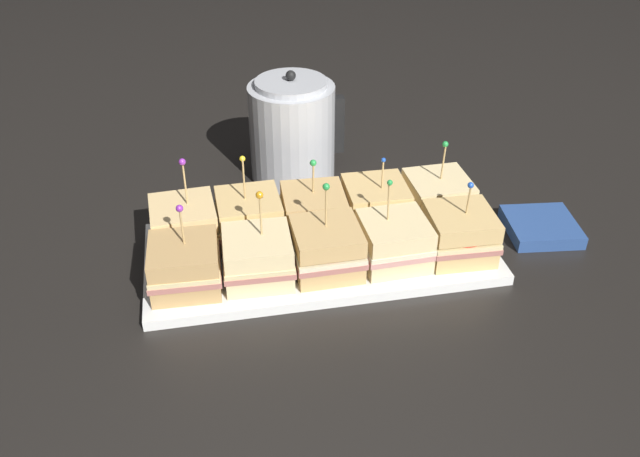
% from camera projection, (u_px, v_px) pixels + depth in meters
% --- Properties ---
extents(ground_plane, '(6.00, 6.00, 0.00)m').
position_uv_depth(ground_plane, '(320.00, 257.00, 1.18)').
color(ground_plane, black).
extents(serving_platter, '(0.59, 0.27, 0.02)m').
position_uv_depth(serving_platter, '(320.00, 253.00, 1.17)').
color(serving_platter, white).
rests_on(serving_platter, ground_plane).
extents(sandwich_front_far_left, '(0.12, 0.12, 0.15)m').
position_uv_depth(sandwich_front_far_left, '(185.00, 266.00, 1.06)').
color(sandwich_front_far_left, tan).
rests_on(sandwich_front_far_left, serving_platter).
extents(sandwich_front_left, '(0.12, 0.12, 0.16)m').
position_uv_depth(sandwich_front_left, '(258.00, 257.00, 1.08)').
color(sandwich_front_left, beige).
rests_on(sandwich_front_left, serving_platter).
extents(sandwich_front_center, '(0.11, 0.11, 0.16)m').
position_uv_depth(sandwich_front_center, '(327.00, 249.00, 1.10)').
color(sandwich_front_center, tan).
rests_on(sandwich_front_center, serving_platter).
extents(sandwich_front_right, '(0.12, 0.12, 0.15)m').
position_uv_depth(sandwich_front_right, '(394.00, 241.00, 1.12)').
color(sandwich_front_right, beige).
rests_on(sandwich_front_right, serving_platter).
extents(sandwich_front_far_right, '(0.12, 0.12, 0.14)m').
position_uv_depth(sandwich_front_far_right, '(459.00, 234.00, 1.13)').
color(sandwich_front_far_right, tan).
rests_on(sandwich_front_far_right, serving_platter).
extents(sandwich_back_far_left, '(0.12, 0.12, 0.17)m').
position_uv_depth(sandwich_back_far_left, '(184.00, 226.00, 1.15)').
color(sandwich_back_far_left, '#DBB77A').
rests_on(sandwich_back_far_left, serving_platter).
extents(sandwich_back_left, '(0.11, 0.11, 0.16)m').
position_uv_depth(sandwich_back_left, '(249.00, 218.00, 1.17)').
color(sandwich_back_left, tan).
rests_on(sandwich_back_left, serving_platter).
extents(sandwich_back_center, '(0.12, 0.12, 0.14)m').
position_uv_depth(sandwich_back_center, '(313.00, 212.00, 1.19)').
color(sandwich_back_center, tan).
rests_on(sandwich_back_center, serving_platter).
extents(sandwich_back_right, '(0.11, 0.11, 0.14)m').
position_uv_depth(sandwich_back_right, '(376.00, 205.00, 1.21)').
color(sandwich_back_right, tan).
rests_on(sandwich_back_right, serving_platter).
extents(sandwich_back_far_right, '(0.11, 0.11, 0.16)m').
position_uv_depth(sandwich_back_far_right, '(437.00, 199.00, 1.23)').
color(sandwich_back_far_right, beige).
rests_on(sandwich_back_far_right, serving_platter).
extents(kettle_steel, '(0.19, 0.17, 0.23)m').
position_uv_depth(kettle_steel, '(291.00, 131.00, 1.36)').
color(kettle_steel, '#B7BABF').
rests_on(kettle_steel, ground_plane).
extents(napkin_stack, '(0.14, 0.14, 0.02)m').
position_uv_depth(napkin_stack, '(542.00, 228.00, 1.23)').
color(napkin_stack, navy).
rests_on(napkin_stack, ground_plane).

